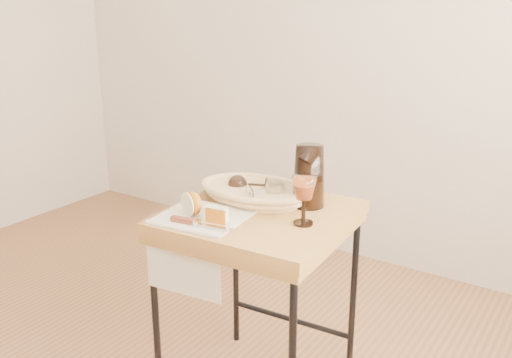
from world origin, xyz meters
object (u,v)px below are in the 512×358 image
Objects in this scene: goblet_lying_a at (250,185)px; tea_towel at (203,217)px; goblet_lying_b at (265,191)px; table_knife at (199,223)px; apple_half at (193,203)px; side_table at (259,307)px; wine_goblet at (304,200)px; pitcher at (309,176)px; bread_basket at (255,193)px.

tea_towel is at bearing 61.77° from goblet_lying_a.
table_knife is at bearing -165.32° from goblet_lying_b.
apple_half is (-0.03, -0.01, 0.04)m from tea_towel.
side_table is 0.43m from goblet_lying_b.
wine_goblet is at bearing -84.63° from goblet_lying_b.
wine_goblet is at bearing 133.14° from goblet_lying_a.
pitcher reaches higher than tea_towel.
table_knife is (-0.26, -0.20, -0.07)m from wine_goblet.
apple_half reaches higher than bread_basket.
pitcher is 0.18m from wine_goblet.
bread_basket is 0.21m from pitcher.
goblet_lying_a is 0.90× the size of goblet_lying_b.
bread_basket is 2.91× the size of goblet_lying_b.
pitcher is (0.22, 0.04, 0.06)m from goblet_lying_a.
pitcher reaches higher than goblet_lying_b.
apple_half is at bearing -174.35° from tea_towel.
goblet_lying_a reaches higher than tea_towel.
bread_basket is at bearing 80.35° from table_knife.
side_table is at bearing 65.63° from apple_half.
goblet_lying_b is at bearing 77.69° from apple_half.
goblet_lying_b reaches higher than apple_half.
goblet_lying_b is (0.10, 0.21, 0.05)m from tea_towel.
tea_towel is 2.15× the size of goblet_lying_b.
apple_half is at bearing 54.41° from goblet_lying_a.
goblet_lying_a reaches higher than side_table.
pitcher is at bearing 44.49° from tea_towel.
bread_basket is at bearing 71.21° from tea_towel.
goblet_lying_a is at bearing 79.50° from tea_towel.
apple_half is (-0.05, -0.26, -0.00)m from goblet_lying_a.
pitcher reaches higher than table_knife.
bread_basket is at bearing 131.75° from side_table.
side_table is at bearing 62.02° from table_knife.
pitcher is at bearing 166.31° from goblet_lying_a.
pitcher is 2.96× the size of apple_half.
bread_basket is at bearing 91.05° from apple_half.
table_knife is (-0.06, -0.28, -0.04)m from goblet_lying_b.
tea_towel is at bearing -179.46° from goblet_lying_b.
side_table is 2.89× the size of pitcher.
bread_basket is at bearing 128.79° from goblet_lying_a.
goblet_lying_b reaches higher than side_table.
goblet_lying_b is at bearing -131.00° from pitcher.
side_table is 0.51m from pitcher.
bread_basket is 3.24× the size of goblet_lying_a.
wine_goblet reaches higher than apple_half.
apple_half is at bearing -112.30° from bread_basket.
goblet_lying_a is at bearing 86.33° from table_knife.
wine_goblet is (0.18, -0.02, 0.45)m from side_table.
goblet_lying_b is 1.48× the size of apple_half.
goblet_lying_a is (-0.11, 0.10, 0.42)m from side_table.
table_knife is (0.03, -0.32, -0.03)m from goblet_lying_a.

